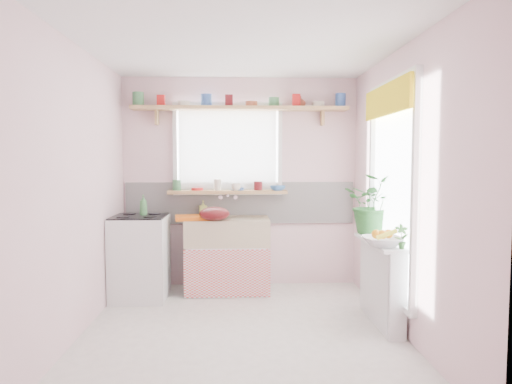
{
  "coord_description": "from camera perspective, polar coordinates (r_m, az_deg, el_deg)",
  "views": [
    {
      "loc": [
        -0.04,
        -3.91,
        1.52
      ],
      "look_at": [
        0.15,
        0.55,
        1.2
      ],
      "focal_mm": 32.0,
      "sensor_mm": 36.0,
      "label": 1
    }
  ],
  "objects": [
    {
      "name": "room",
      "position": [
        4.82,
        5.97,
        2.25
      ],
      "size": [
        3.2,
        3.2,
        3.2
      ],
      "color": "white",
      "rests_on": "ground"
    },
    {
      "name": "sink_unit",
      "position": [
        5.31,
        -3.55,
        -7.77
      ],
      "size": [
        0.95,
        0.65,
        1.11
      ],
      "color": "white",
      "rests_on": "ground"
    },
    {
      "name": "cooker",
      "position": [
        5.18,
        -14.28,
        -7.88
      ],
      "size": [
        0.58,
        0.58,
        0.93
      ],
      "color": "white",
      "rests_on": "ground"
    },
    {
      "name": "radiator_ledge",
      "position": [
        4.46,
        15.41,
        -10.66
      ],
      "size": [
        0.22,
        0.95,
        0.78
      ],
      "color": "white",
      "rests_on": "ground"
    },
    {
      "name": "windowsill",
      "position": [
        5.4,
        -3.55,
        0.01
      ],
      "size": [
        1.4,
        0.22,
        0.04
      ],
      "primitive_type": "cube",
      "color": "tan",
      "rests_on": "room"
    },
    {
      "name": "pine_shelf",
      "position": [
        5.41,
        -1.98,
        10.41
      ],
      "size": [
        2.52,
        0.24,
        0.04
      ],
      "primitive_type": "cube",
      "color": "tan",
      "rests_on": "room"
    },
    {
      "name": "shelf_crockery",
      "position": [
        5.42,
        -2.23,
        11.19
      ],
      "size": [
        2.47,
        0.11,
        0.12
      ],
      "color": "#3F7F4C",
      "rests_on": "pine_shelf"
    },
    {
      "name": "sill_crockery",
      "position": [
        5.4,
        -4.08,
        0.79
      ],
      "size": [
        1.35,
        0.11,
        0.12
      ],
      "color": "#3F7F4C",
      "rests_on": "windowsill"
    },
    {
      "name": "dish_tray",
      "position": [
        5.18,
        -7.76,
        -3.19
      ],
      "size": [
        0.46,
        0.37,
        0.04
      ],
      "primitive_type": "cube",
      "rotation": [
        0.0,
        0.0,
        0.15
      ],
      "color": "orange",
      "rests_on": "sink_unit"
    },
    {
      "name": "colander",
      "position": [
        5.05,
        -5.22,
        -2.72
      ],
      "size": [
        0.43,
        0.43,
        0.15
      ],
      "primitive_type": "ellipsoid",
      "rotation": [
        0.0,
        0.0,
        -0.34
      ],
      "color": "#4F0D10",
      "rests_on": "sink_unit"
    },
    {
      "name": "jade_plant",
      "position": [
        4.73,
        14.46,
        -1.44
      ],
      "size": [
        0.69,
        0.66,
        0.6
      ],
      "primitive_type": "imported",
      "rotation": [
        0.0,
        0.0,
        -0.43
      ],
      "color": "#255C25",
      "rests_on": "radiator_ledge"
    },
    {
      "name": "fruit_bowl",
      "position": [
        4.09,
        15.53,
        -5.99
      ],
      "size": [
        0.34,
        0.34,
        0.08
      ],
      "primitive_type": "imported",
      "rotation": [
        0.0,
        0.0,
        -0.01
      ],
      "color": "silver",
      "rests_on": "radiator_ledge"
    },
    {
      "name": "herb_pot",
      "position": [
        4.0,
        17.73,
        -5.32
      ],
      "size": [
        0.11,
        0.08,
        0.21
      ],
      "primitive_type": "imported",
      "rotation": [
        0.0,
        0.0,
        -0.01
      ],
      "color": "#2E5F26",
      "rests_on": "radiator_ledge"
    },
    {
      "name": "soap_bottle_sink",
      "position": [
        5.45,
        -6.63,
        -2.04
      ],
      "size": [
        0.1,
        0.11,
        0.19
      ],
      "primitive_type": "imported",
      "rotation": [
        0.0,
        0.0,
        0.26
      ],
      "color": "#CAD65F",
      "rests_on": "sink_unit"
    },
    {
      "name": "sill_cup",
      "position": [
        5.34,
        -2.52,
        0.63
      ],
      "size": [
        0.14,
        0.14,
        0.08
      ],
      "primitive_type": "imported",
      "rotation": [
        0.0,
        0.0,
        -0.41
      ],
      "color": "white",
      "rests_on": "windowsill"
    },
    {
      "name": "sill_bowl",
      "position": [
        5.36,
        2.74,
        0.49
      ],
      "size": [
        0.22,
        0.22,
        0.06
      ],
      "primitive_type": "imported",
      "rotation": [
        0.0,
        0.0,
        -0.22
      ],
      "color": "#3871B6",
      "rests_on": "windowsill"
    },
    {
      "name": "shelf_vase",
      "position": [
        5.53,
        5.57,
        11.16
      ],
      "size": [
        0.15,
        0.15,
        0.13
      ],
      "primitive_type": "imported",
      "rotation": [
        0.0,
        0.0,
        -0.22
      ],
      "color": "#AC4B35",
      "rests_on": "pine_shelf"
    },
    {
      "name": "cooker_bottle",
      "position": [
        5.14,
        -13.91,
        -1.57
      ],
      "size": [
        0.09,
        0.09,
        0.22
      ],
      "primitive_type": "imported",
      "rotation": [
        0.0,
        0.0,
        0.1
      ],
      "color": "#448848",
      "rests_on": "cooker"
    },
    {
      "name": "fruit",
      "position": [
        4.08,
        15.6,
        -5.11
      ],
      "size": [
        0.2,
        0.14,
        0.1
      ],
      "color": "orange",
      "rests_on": "fruit_bowl"
    }
  ]
}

